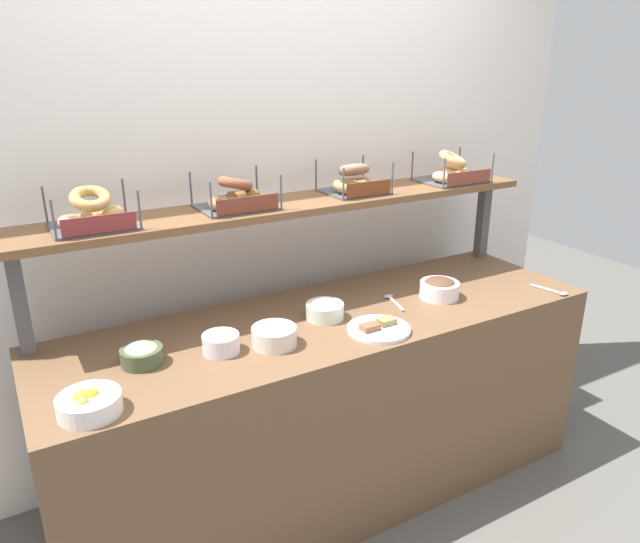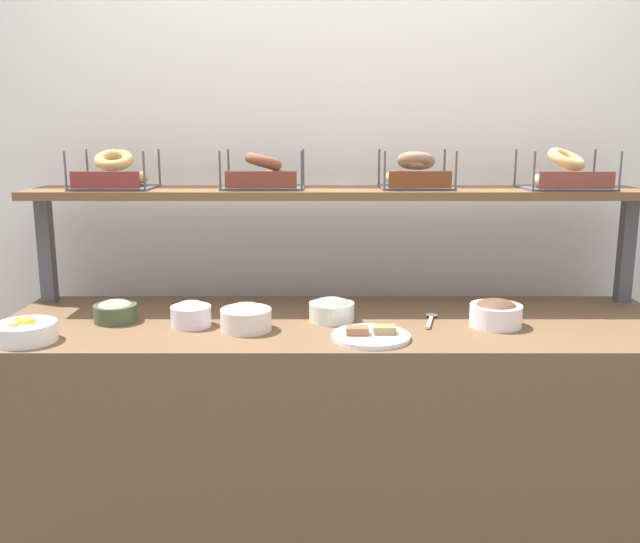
% 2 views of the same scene
% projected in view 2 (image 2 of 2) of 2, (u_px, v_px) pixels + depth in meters
% --- Properties ---
extents(ground_plane, '(8.00, 8.00, 0.00)m').
position_uv_depth(ground_plane, '(337.00, 542.00, 2.51)').
color(ground_plane, '#595651').
extents(back_wall, '(3.51, 0.06, 2.40)m').
position_uv_depth(back_wall, '(335.00, 202.00, 2.80)').
color(back_wall, white).
rests_on(back_wall, ground_plane).
extents(deli_counter, '(2.31, 0.70, 0.85)m').
position_uv_depth(deli_counter, '(337.00, 435.00, 2.42)').
color(deli_counter, brown).
rests_on(deli_counter, ground_plane).
extents(shelf_riser_left, '(0.05, 0.05, 0.40)m').
position_uv_depth(shelf_riser_left, '(46.00, 250.00, 2.56)').
color(shelf_riser_left, '#4C4C51').
rests_on(shelf_riser_left, deli_counter).
extents(shelf_riser_right, '(0.05, 0.05, 0.40)m').
position_uv_depth(shelf_riser_right, '(626.00, 250.00, 2.56)').
color(shelf_riser_right, '#4C4C51').
rests_on(shelf_riser_right, deli_counter).
extents(upper_shelf, '(2.27, 0.32, 0.03)m').
position_uv_depth(upper_shelf, '(336.00, 193.00, 2.51)').
color(upper_shelf, brown).
rests_on(upper_shelf, shelf_riser_left).
extents(bowl_egg_salad, '(0.13, 0.13, 0.09)m').
position_uv_depth(bowl_egg_salad, '(191.00, 314.00, 2.26)').
color(bowl_egg_salad, white).
rests_on(bowl_egg_salad, deli_counter).
extents(bowl_hummus, '(0.15, 0.15, 0.08)m').
position_uv_depth(bowl_hummus, '(115.00, 311.00, 2.32)').
color(bowl_hummus, '#455338').
rests_on(bowl_hummus, deli_counter).
extents(bowl_chocolate_spread, '(0.17, 0.17, 0.09)m').
position_uv_depth(bowl_chocolate_spread, '(496.00, 313.00, 2.26)').
color(bowl_chocolate_spread, white).
rests_on(bowl_chocolate_spread, deli_counter).
extents(bowl_fruit_salad, '(0.19, 0.19, 0.08)m').
position_uv_depth(bowl_fruit_salad, '(25.00, 331.00, 2.10)').
color(bowl_fruit_salad, white).
rests_on(bowl_fruit_salad, deli_counter).
extents(bowl_lox_spread, '(0.15, 0.15, 0.08)m').
position_uv_depth(bowl_lox_spread, '(332.00, 309.00, 2.33)').
color(bowl_lox_spread, silver).
rests_on(bowl_lox_spread, deli_counter).
extents(bowl_potato_salad, '(0.17, 0.17, 0.09)m').
position_uv_depth(bowl_potato_salad, '(246.00, 317.00, 2.21)').
color(bowl_potato_salad, silver).
rests_on(bowl_potato_salad, deli_counter).
extents(serving_plate_white, '(0.25, 0.25, 0.04)m').
position_uv_depth(serving_plate_white, '(371.00, 335.00, 2.13)').
color(serving_plate_white, white).
rests_on(serving_plate_white, deli_counter).
extents(serving_spoon_by_edge, '(0.07, 0.17, 0.01)m').
position_uv_depth(serving_spoon_by_edge, '(431.00, 318.00, 2.34)').
color(serving_spoon_by_edge, '#B7B7BC').
rests_on(serving_spoon_by_edge, deli_counter).
extents(bagel_basket_sesame, '(0.29, 0.25, 0.15)m').
position_uv_depth(bagel_basket_sesame, '(114.00, 175.00, 2.49)').
color(bagel_basket_sesame, '#4C4C51').
rests_on(bagel_basket_sesame, upper_shelf).
extents(bagel_basket_cinnamon_raisin, '(0.30, 0.25, 0.14)m').
position_uv_depth(bagel_basket_cinnamon_raisin, '(263.00, 176.00, 2.51)').
color(bagel_basket_cinnamon_raisin, '#4C4C51').
rests_on(bagel_basket_cinnamon_raisin, upper_shelf).
extents(bagel_basket_everything, '(0.28, 0.25, 0.14)m').
position_uv_depth(bagel_basket_everything, '(415.00, 175.00, 2.51)').
color(bagel_basket_everything, '#4C4C51').
rests_on(bagel_basket_everything, upper_shelf).
extents(bagel_basket_plain, '(0.31, 0.24, 0.16)m').
position_uv_depth(bagel_basket_plain, '(565.00, 176.00, 2.48)').
color(bagel_basket_plain, '#4C4C51').
rests_on(bagel_basket_plain, upper_shelf).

